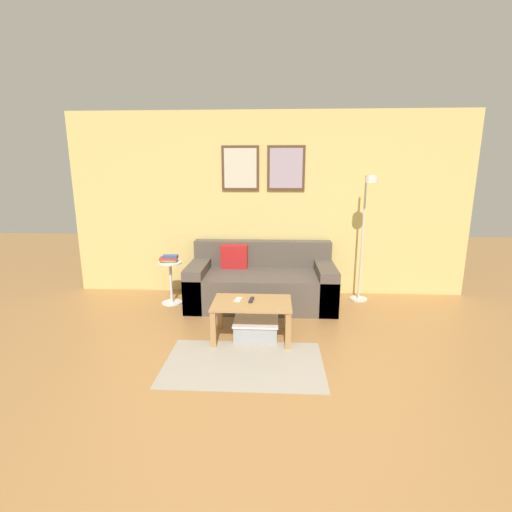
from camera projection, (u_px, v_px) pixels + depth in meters
ground_plane at (258, 443)px, 2.45m from camera, size 16.00×16.00×0.00m
wall_back at (268, 205)px, 5.23m from camera, size 5.60×0.09×2.55m
area_rug at (244, 363)px, 3.45m from camera, size 1.48×0.91×0.01m
couch at (261, 283)px, 4.98m from camera, size 1.91×0.95×0.80m
coffee_table at (252, 309)px, 3.92m from camera, size 0.83×0.54×0.40m
storage_bin at (256, 328)px, 4.01m from camera, size 0.48×0.43×0.19m
floor_lamp at (365, 228)px, 4.82m from camera, size 0.24×0.45×1.70m
side_table at (171, 279)px, 4.95m from camera, size 0.32×0.32×0.57m
book_stack at (169, 259)px, 4.91m from camera, size 0.25×0.19×0.09m
remote_control at (251, 300)px, 3.94m from camera, size 0.06×0.15×0.02m
cell_phone at (238, 299)px, 3.98m from camera, size 0.09×0.15×0.01m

